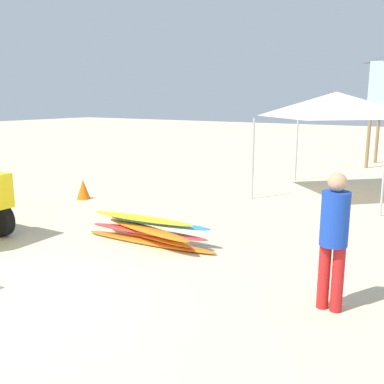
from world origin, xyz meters
name	(u,v)px	position (x,y,z in m)	size (l,w,h in m)	color
surfboard_pile	(148,231)	(0.47, 3.11, 0.23)	(2.59, 0.79, 0.48)	orange
lifeguard_near_left	(334,233)	(3.80, 2.39, 0.94)	(0.32, 0.32, 1.64)	red
popup_canopy	(336,105)	(1.96, 8.73, 2.31)	(3.06, 3.06, 2.62)	#B2B2B7
traffic_cone_near	(83,189)	(-3.05, 4.90, 0.24)	(0.34, 0.34, 0.48)	orange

